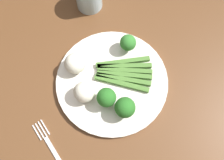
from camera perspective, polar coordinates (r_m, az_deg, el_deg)
ground_plane at (r=1.41m, az=1.00°, el=-7.66°), size 6.00×6.00×0.02m
dining_table at (r=0.81m, az=1.73°, el=1.74°), size 1.32×0.82×0.72m
plate at (r=0.68m, az=0.00°, el=-0.36°), size 0.30×0.30×0.01m
asparagus_bundle at (r=0.68m, az=2.62°, el=1.64°), size 0.16×0.15×0.01m
broccoli_near_center at (r=0.62m, az=-1.27°, el=-3.97°), size 0.05×0.05×0.06m
broccoli_outer_edge at (r=0.62m, az=2.93°, el=-6.21°), size 0.05×0.05×0.06m
broccoli_left at (r=0.69m, az=3.62°, el=8.33°), size 0.04×0.04×0.05m
cauliflower_edge at (r=0.67m, az=-8.32°, el=3.69°), size 0.06×0.06×0.06m
cauliflower_back at (r=0.64m, az=-6.23°, el=-2.67°), size 0.05×0.05×0.05m
fork at (r=0.67m, az=-13.22°, el=-14.84°), size 0.03×0.17×0.00m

